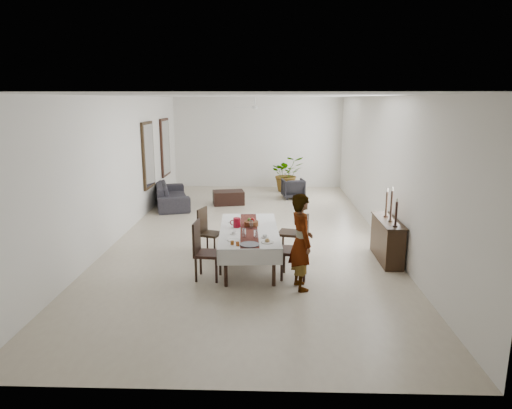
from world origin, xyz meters
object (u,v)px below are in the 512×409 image
object	(u,v)px
dining_table_top	(249,231)
sofa	(172,195)
sideboard_body	(387,241)
red_pitcher	(237,223)
woman	(301,242)

from	to	relation	value
dining_table_top	sofa	xyz separation A→B (m)	(-2.55, 4.93, -0.34)
sofa	sideboard_body	bearing A→B (deg)	-146.82
red_pitcher	woman	size ratio (longest dim) A/B	0.11
dining_table_top	sideboard_body	distance (m)	2.76
dining_table_top	woman	size ratio (longest dim) A/B	1.37
dining_table_top	sofa	world-z (taller)	dining_table_top
dining_table_top	sideboard_body	world-z (taller)	sideboard_body
woman	sofa	distance (m)	6.98
red_pitcher	sideboard_body	distance (m)	3.00
sideboard_body	sofa	bearing A→B (deg)	138.96
woman	sideboard_body	xyz separation A→B (m)	(1.80, 1.45, -0.42)
red_pitcher	sofa	distance (m)	5.35
dining_table_top	red_pitcher	xyz separation A→B (m)	(-0.24, 0.13, 0.13)
red_pitcher	sofa	world-z (taller)	red_pitcher
red_pitcher	sofa	xyz separation A→B (m)	(-2.31, 4.80, -0.47)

